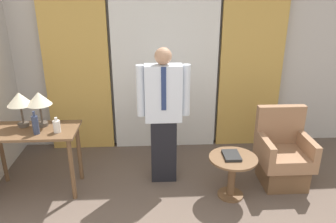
{
  "coord_description": "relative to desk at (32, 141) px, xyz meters",
  "views": [
    {
      "loc": [
        -0.21,
        -1.51,
        2.33
      ],
      "look_at": [
        -0.02,
        1.97,
        0.98
      ],
      "focal_mm": 35.0,
      "sensor_mm": 36.0,
      "label": 1
    }
  ],
  "objects": [
    {
      "name": "desk",
      "position": [
        0.0,
        0.0,
        0.0
      ],
      "size": [
        1.06,
        0.54,
        0.79
      ],
      "color": "brown",
      "rests_on": "ground_plane"
    },
    {
      "name": "curtain_drape_right",
      "position": [
        2.84,
        1.11,
        0.63
      ],
      "size": [
        0.91,
        0.06,
        2.58
      ],
      "color": "gold",
      "rests_on": "ground_plane"
    },
    {
      "name": "curtain_sheer_center",
      "position": [
        1.59,
        1.11,
        0.63
      ],
      "size": [
        1.5,
        0.06,
        2.58
      ],
      "color": "white",
      "rests_on": "ground_plane"
    },
    {
      "name": "curtain_drape_left",
      "position": [
        0.34,
        1.11,
        0.63
      ],
      "size": [
        0.91,
        0.06,
        2.58
      ],
      "color": "gold",
      "rests_on": "ground_plane"
    },
    {
      "name": "wall_back",
      "position": [
        1.59,
        1.24,
        0.69
      ],
      "size": [
        10.0,
        0.06,
        2.7
      ],
      "color": "beige",
      "rests_on": "ground_plane"
    },
    {
      "name": "bottle_by_lamp",
      "position": [
        0.11,
        -0.11,
        0.25
      ],
      "size": [
        0.07,
        0.07,
        0.26
      ],
      "color": "#2D3851",
      "rests_on": "desk"
    },
    {
      "name": "side_table",
      "position": [
        2.3,
        -0.26,
        -0.31
      ],
      "size": [
        0.55,
        0.55,
        0.51
      ],
      "color": "brown",
      "rests_on": "ground_plane"
    },
    {
      "name": "bottle_near_edge",
      "position": [
        0.33,
        -0.08,
        0.21
      ],
      "size": [
        0.08,
        0.08,
        0.17
      ],
      "color": "silver",
      "rests_on": "desk"
    },
    {
      "name": "table_lamp_right",
      "position": [
        0.11,
        0.11,
        0.46
      ],
      "size": [
        0.28,
        0.28,
        0.41
      ],
      "color": "#4C4238",
      "rests_on": "desk"
    },
    {
      "name": "table_lamp_left",
      "position": [
        -0.11,
        0.11,
        0.46
      ],
      "size": [
        0.28,
        0.28,
        0.41
      ],
      "color": "#4C4238",
      "rests_on": "desk"
    },
    {
      "name": "person",
      "position": [
        1.52,
        0.15,
        0.26
      ],
      "size": [
        0.62,
        0.21,
        1.69
      ],
      "color": "black",
      "rests_on": "ground_plane"
    },
    {
      "name": "armchair",
      "position": [
        2.99,
        0.01,
        -0.31
      ],
      "size": [
        0.6,
        0.59,
        0.94
      ],
      "color": "brown",
      "rests_on": "ground_plane"
    },
    {
      "name": "book",
      "position": [
        2.28,
        -0.24,
        -0.13
      ],
      "size": [
        0.18,
        0.26,
        0.03
      ],
      "color": "black",
      "rests_on": "side_table"
    }
  ]
}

